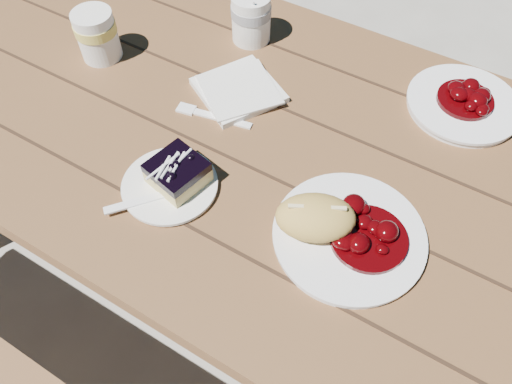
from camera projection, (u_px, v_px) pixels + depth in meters
The scene contains 14 objects.
ground at pixel (257, 294), 1.56m from camera, with size 60.00×60.00×0.00m, color #9A958B.
picnic_table at pixel (257, 183), 1.09m from camera, with size 2.00×1.55×0.75m.
main_plate at pixel (349, 237), 0.81m from camera, with size 0.24×0.24×0.02m, color white.
goulash_stew at pixel (370, 233), 0.78m from camera, with size 0.12×0.12×0.04m, color #3E0204, non-canonical shape.
bread_roll at pixel (315, 217), 0.78m from camera, with size 0.13×0.09×0.07m, color gold.
dessert_plate at pixel (170, 186), 0.87m from camera, with size 0.16×0.16×0.01m, color white.
blueberry_cake at pixel (178, 172), 0.85m from camera, with size 0.10×0.10×0.05m.
fork_dessert at pixel (141, 201), 0.85m from camera, with size 0.03×0.16×0.01m, color white, non-canonical shape.
coffee_cup at pixel (251, 18), 1.08m from camera, with size 0.08×0.08×0.10m, color white.
napkin_stack at pixel (239, 90), 1.01m from camera, with size 0.15×0.15×0.01m, color white.
fork_table at pixel (221, 118), 0.97m from camera, with size 0.03×0.16×0.01m, color white, non-canonical shape.
second_plate at pixel (463, 105), 0.99m from camera, with size 0.22×0.22×0.02m, color white.
second_stew at pixel (468, 94), 0.96m from camera, with size 0.11×0.11×0.04m, color #3E0204, non-canonical shape.
second_cup at pixel (97, 35), 1.04m from camera, with size 0.08×0.08×0.10m, color white.
Camera 1 is at (0.33, -0.56, 1.46)m, focal length 35.00 mm.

